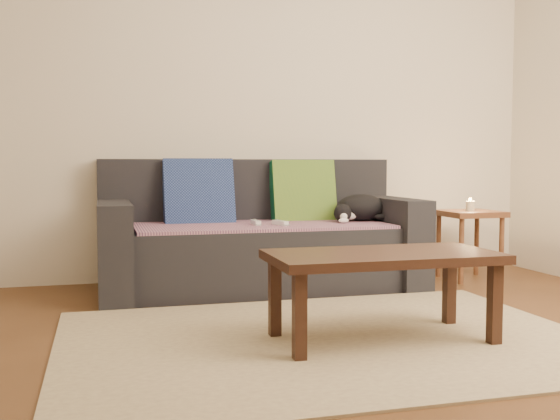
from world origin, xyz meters
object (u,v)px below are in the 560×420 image
at_px(sofa, 258,242).
at_px(coffee_table, 383,263).
at_px(wii_remote_a, 256,222).
at_px(cat, 360,208).
at_px(side_table, 470,223).
at_px(wii_remote_b, 280,223).

distance_m(sofa, coffee_table, 1.52).
bearing_deg(wii_remote_a, cat, -82.74).
distance_m(cat, side_table, 0.84).
xyz_separation_m(wii_remote_a, coffee_table, (0.29, -1.35, -0.08)).
relative_size(sofa, wii_remote_a, 14.00).
bearing_deg(sofa, wii_remote_b, -66.77).
bearing_deg(cat, wii_remote_b, -157.37).
bearing_deg(wii_remote_a, sofa, -19.49).
xyz_separation_m(sofa, cat, (0.71, -0.05, 0.22)).
xyz_separation_m(wii_remote_b, coffee_table, (0.15, -1.28, -0.08)).
relative_size(wii_remote_b, coffee_table, 0.14).
relative_size(sofa, side_table, 4.21).
bearing_deg(side_table, coffee_table, -133.29).
xyz_separation_m(cat, wii_remote_a, (-0.77, -0.10, -0.07)).
distance_m(wii_remote_b, side_table, 1.46).
distance_m(wii_remote_a, side_table, 1.60).
xyz_separation_m(side_table, coffee_table, (-1.31, -1.39, -0.04)).
relative_size(cat, wii_remote_a, 2.90).
xyz_separation_m(sofa, coffee_table, (0.24, -1.50, 0.06)).
bearing_deg(wii_remote_a, side_table, -88.48).
distance_m(cat, wii_remote_a, 0.78).
bearing_deg(cat, sofa, -176.39).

